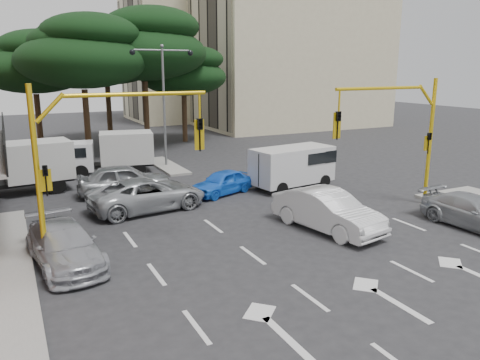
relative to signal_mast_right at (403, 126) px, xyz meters
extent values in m
plane|color=#28282B|center=(-6.80, -1.99, -3.88)|extent=(120.00, 120.00, 0.00)
cube|color=gray|center=(-6.80, 14.01, -3.81)|extent=(1.40, 6.00, 0.15)
cube|color=beige|center=(13.20, 30.01, 5.12)|extent=(20.00, 12.00, 18.00)
cube|color=black|center=(3.14, 30.01, 4.62)|extent=(0.12, 11.04, 16.20)
cube|color=beige|center=(6.20, 42.01, 4.12)|extent=(16.00, 12.00, 16.00)
cube|color=black|center=(-1.86, 42.01, 3.62)|extent=(0.12, 11.04, 14.20)
cylinder|color=#382616|center=(-10.80, 20.01, -1.41)|extent=(0.44, 0.44, 4.95)
ellipsoid|color=black|center=(-10.80, 20.01, 3.05)|extent=(9.15, 9.15, 3.87)
ellipsoid|color=black|center=(-10.20, 19.61, 4.92)|extent=(6.86, 6.86, 2.86)
ellipsoid|color=black|center=(-11.30, 20.31, 4.37)|extent=(6.07, 6.07, 2.64)
cylinder|color=#382616|center=(-5.80, 22.01, -1.18)|extent=(0.44, 0.44, 5.40)
ellipsoid|color=black|center=(-5.80, 22.01, 3.68)|extent=(9.98, 9.98, 4.22)
ellipsoid|color=black|center=(-5.20, 21.61, 5.72)|extent=(7.49, 7.49, 3.12)
ellipsoid|color=black|center=(-6.30, 22.31, 5.12)|extent=(6.62, 6.62, 2.88)
cylinder|color=#382616|center=(-13.80, 24.01, -1.63)|extent=(0.44, 0.44, 4.50)
ellipsoid|color=black|center=(-13.80, 24.01, 2.42)|extent=(8.32, 8.32, 3.52)
ellipsoid|color=black|center=(-13.20, 23.61, 4.12)|extent=(6.24, 6.24, 2.60)
ellipsoid|color=black|center=(-14.30, 24.31, 3.62)|extent=(5.52, 5.52, 2.40)
cylinder|color=#382616|center=(-1.80, 24.01, -1.86)|extent=(0.44, 0.44, 4.05)
ellipsoid|color=black|center=(-1.80, 24.01, 1.79)|extent=(7.49, 7.49, 3.17)
ellipsoid|color=black|center=(-1.20, 23.61, 3.32)|extent=(5.62, 5.62, 2.34)
ellipsoid|color=black|center=(-2.30, 24.31, 2.87)|extent=(4.97, 4.97, 2.16)
cylinder|color=#382616|center=(-7.80, 27.01, -1.41)|extent=(0.44, 0.44, 4.95)
ellipsoid|color=black|center=(-7.80, 27.01, 3.05)|extent=(9.15, 9.15, 3.87)
ellipsoid|color=black|center=(-7.20, 26.61, 4.92)|extent=(6.86, 6.86, 2.86)
ellipsoid|color=black|center=(-8.30, 27.31, 4.37)|extent=(6.07, 6.07, 2.64)
cylinder|color=yellow|center=(1.80, 0.01, -0.88)|extent=(0.18, 0.18, 6.00)
cylinder|color=yellow|center=(1.25, 0.01, 1.37)|extent=(0.95, 0.14, 0.95)
cylinder|color=yellow|center=(-1.50, 0.01, 1.72)|extent=(4.80, 0.14, 0.14)
cylinder|color=yellow|center=(-3.70, 0.01, 1.27)|extent=(0.08, 0.08, 0.90)
imported|color=black|center=(-3.70, 0.01, 0.22)|extent=(0.20, 0.24, 1.20)
cube|color=yellow|center=(-3.70, 0.09, 0.22)|extent=(0.36, 0.06, 1.10)
imported|color=black|center=(1.58, -0.14, -0.88)|extent=(0.16, 0.20, 1.00)
cube|color=yellow|center=(1.58, -0.04, -0.88)|extent=(0.35, 0.08, 0.70)
cylinder|color=yellow|center=(-15.40, 0.01, -0.88)|extent=(0.18, 0.18, 6.00)
cylinder|color=yellow|center=(-14.85, 0.01, 1.37)|extent=(0.95, 0.14, 0.95)
cylinder|color=yellow|center=(-12.10, 0.01, 1.72)|extent=(4.80, 0.14, 0.14)
cylinder|color=yellow|center=(-9.90, 0.01, 1.27)|extent=(0.08, 0.08, 0.90)
imported|color=black|center=(-9.90, 0.01, 0.22)|extent=(0.20, 0.24, 1.20)
cube|color=yellow|center=(-9.90, 0.09, 0.22)|extent=(0.36, 0.06, 1.10)
imported|color=black|center=(-15.18, -0.14, -0.88)|extent=(0.16, 0.20, 1.00)
cube|color=yellow|center=(-15.18, -0.04, -0.88)|extent=(0.35, 0.08, 0.70)
cylinder|color=slate|center=(-6.80, 14.01, 0.02)|extent=(0.16, 0.16, 7.50)
cylinder|color=slate|center=(-7.70, 14.01, 3.67)|extent=(1.80, 0.10, 0.10)
sphere|color=black|center=(-8.70, 14.01, 3.52)|extent=(0.36, 0.36, 0.36)
cylinder|color=slate|center=(-5.90, 14.01, 3.67)|extent=(1.80, 0.10, 0.10)
sphere|color=black|center=(-4.90, 14.01, 3.52)|extent=(0.36, 0.36, 0.36)
sphere|color=slate|center=(-6.80, 14.01, 3.92)|extent=(0.24, 0.24, 0.24)
imported|color=silver|center=(-4.83, -0.98, -3.07)|extent=(2.62, 5.20, 1.64)
imported|color=blue|center=(-6.30, 6.04, -3.26)|extent=(3.97, 2.66, 1.25)
imported|color=#AEAFB6|center=(-14.80, 0.14, -3.20)|extent=(2.46, 4.91, 1.37)
imported|color=#B0B4B9|center=(-10.58, 5.01, -3.13)|extent=(5.70, 3.16, 1.51)
imported|color=#95999C|center=(-10.91, 8.21, -3.08)|extent=(4.88, 2.28, 1.61)
imported|color=#A1A5A9|center=(0.80, -3.47, -3.22)|extent=(2.14, 4.65, 1.32)
camera|label=1|loc=(-16.12, -15.60, 2.56)|focal=35.00mm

